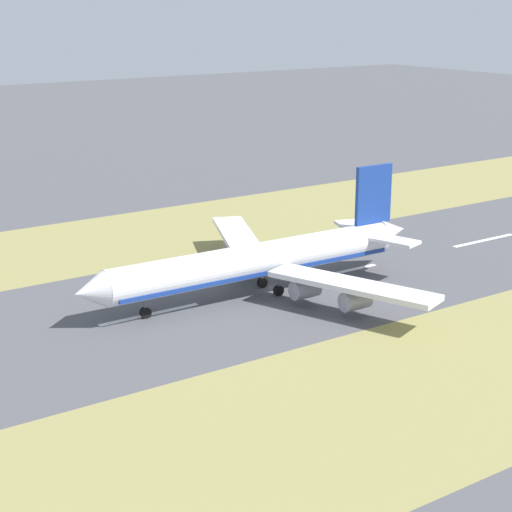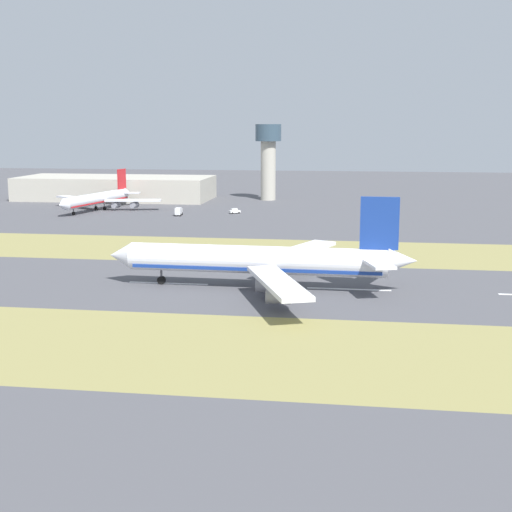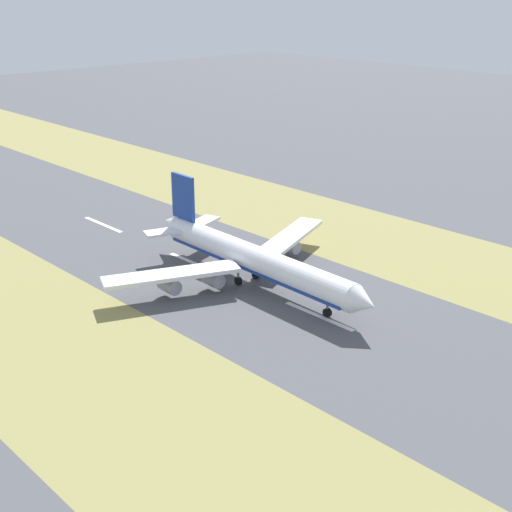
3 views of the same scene
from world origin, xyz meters
name	(u,v)px [view 1 (image 1 of 3)]	position (x,y,z in m)	size (l,w,h in m)	color
ground_plane	(269,288)	(0.00, 0.00, 0.00)	(800.00, 800.00, 0.00)	#4C4C51
grass_median_west	(457,376)	(-45.00, 0.00, 0.00)	(40.00, 600.00, 0.01)	olive
grass_median_east	(152,233)	(45.00, 0.00, 0.00)	(40.00, 600.00, 0.01)	olive
centreline_dash_near	(484,240)	(0.00, -56.23, 0.01)	(1.20, 18.00, 0.01)	silver
centreline_dash_mid	(339,272)	(0.00, -16.23, 0.01)	(1.20, 18.00, 0.01)	silver
centreline_dash_far	(150,314)	(0.00, 23.77, 0.01)	(1.20, 18.00, 0.01)	silver
airplane_main_jet	(265,260)	(-1.55, 1.86, 6.02)	(64.12, 67.11, 20.20)	white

